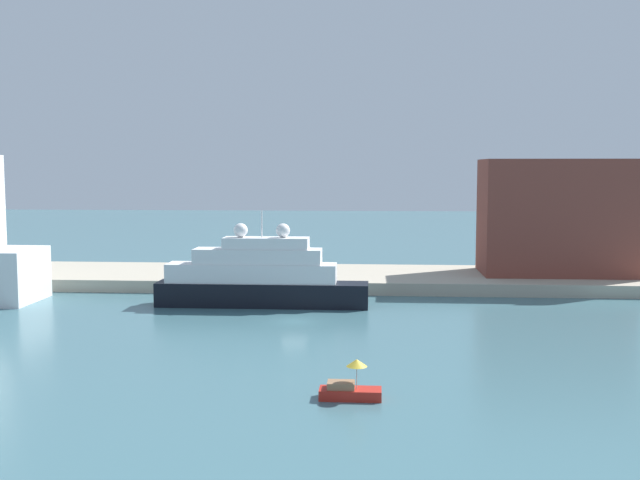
% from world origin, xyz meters
% --- Properties ---
extents(ground, '(400.00, 400.00, 0.00)m').
position_xyz_m(ground, '(0.00, 0.00, 0.00)').
color(ground, '#3D6670').
extents(quay_dock, '(110.00, 18.18, 1.55)m').
position_xyz_m(quay_dock, '(0.00, 25.09, 0.77)').
color(quay_dock, '#ADA38E').
rests_on(quay_dock, ground).
extents(large_yacht, '(23.79, 3.90, 10.75)m').
position_xyz_m(large_yacht, '(-4.84, 8.29, 3.19)').
color(large_yacht, black).
rests_on(large_yacht, ground).
extents(small_motorboat, '(4.18, 1.62, 2.73)m').
position_xyz_m(small_motorboat, '(6.48, -25.46, 0.75)').
color(small_motorboat, '#B22319').
rests_on(small_motorboat, ground).
extents(harbor_building, '(19.07, 10.29, 15.09)m').
position_xyz_m(harbor_building, '(31.78, 26.13, 9.09)').
color(harbor_building, brown).
rests_on(harbor_building, quay_dock).
extents(parked_car, '(4.53, 1.87, 1.46)m').
position_xyz_m(parked_car, '(-14.08, 23.28, 2.17)').
color(parked_car, '#B21E1E').
rests_on(parked_car, quay_dock).
extents(person_figure, '(0.36, 0.36, 1.73)m').
position_xyz_m(person_figure, '(-9.60, 20.13, 2.35)').
color(person_figure, '#4C4C4C').
rests_on(person_figure, quay_dock).
extents(mooring_bollard, '(0.40, 0.40, 0.86)m').
position_xyz_m(mooring_bollard, '(-1.21, 17.73, 1.98)').
color(mooring_bollard, black).
rests_on(mooring_bollard, quay_dock).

